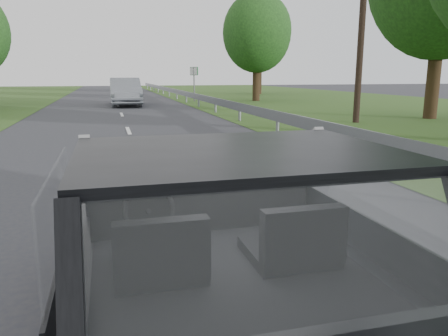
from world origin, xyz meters
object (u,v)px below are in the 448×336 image
highway_sign (194,84)px  subject_car (218,249)px  utility_pole (362,22)px  other_car (125,92)px  cat (213,173)px

highway_sign → subject_car: bearing=-123.3°
highway_sign → utility_pole: (3.40, -14.69, 2.54)m
other_car → highway_sign: 5.47m
cat → other_car: bearing=78.3°
other_car → utility_pole: size_ratio=0.67×
other_car → highway_sign: (4.69, 2.80, 0.34)m
other_car → utility_pole: 14.67m
highway_sign → other_car: bearing=-171.6°
other_car → utility_pole: utility_pole is taller
highway_sign → cat: bearing=-123.3°
subject_car → highway_sign: 27.48m
cat → utility_pole: (8.44, 11.69, 2.60)m
cat → utility_pole: utility_pole is taller
subject_car → other_car: bearing=88.9°
subject_car → other_car: 24.20m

